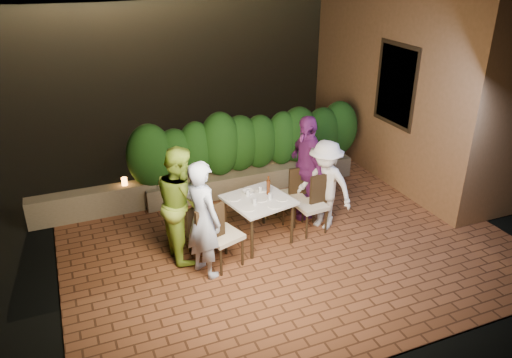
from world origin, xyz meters
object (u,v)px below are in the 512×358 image
beer_bottle (268,185)px  diner_purple (306,167)px  diner_blue (203,220)px  diner_green (181,203)px  diner_white (325,185)px  dining_table (258,220)px  parapet_lamp (124,181)px  bowl (248,192)px  chair_left_back (204,226)px  chair_right_front (311,204)px  chair_right_back (290,194)px  chair_left_front (223,234)px

beer_bottle → diner_purple: (0.88, 0.39, 0.01)m
diner_blue → diner_green: diner_green is taller
beer_bottle → diner_white: 0.99m
dining_table → parapet_lamp: size_ratio=6.66×
diner_white → beer_bottle: bearing=-126.1°
diner_blue → diner_purple: (2.15, 1.01, 0.03)m
dining_table → bowl: bearing=105.6°
chair_left_back → diner_blue: (-0.17, -0.56, 0.46)m
parapet_lamp → beer_bottle: bearing=-41.0°
chair_right_front → chair_right_back: 0.52m
chair_left_back → diner_purple: (1.99, 0.45, 0.49)m
chair_left_back → diner_green: (-0.32, 0.03, 0.46)m
chair_left_front → diner_blue: (-0.32, -0.09, 0.36)m
chair_right_front → parapet_lamp: size_ratio=7.10×
diner_purple → diner_blue: bearing=-62.8°
dining_table → diner_green: 1.33m
beer_bottle → chair_right_back: size_ratio=0.33×
bowl → parapet_lamp: size_ratio=1.28×
beer_bottle → chair_left_front: size_ratio=0.30×
diner_green → diner_white: (2.41, -0.07, -0.12)m
chair_right_back → diner_green: bearing=16.0°
beer_bottle → parapet_lamp: (-2.01, 1.75, -0.34)m
beer_bottle → chair_right_front: (0.70, -0.15, -0.41)m
dining_table → parapet_lamp: dining_table is taller
diner_purple → diner_green: bearing=-77.6°
dining_table → diner_green: diner_green is taller
dining_table → diner_purple: (1.09, 0.48, 0.54)m
diner_blue → chair_right_front: bearing=-99.9°
diner_white → parapet_lamp: diner_white is taller
chair_right_front → diner_blue: bearing=8.3°
diner_blue → diner_purple: 2.38m
diner_white → diner_blue: bearing=-107.2°
diner_purple → parapet_lamp: size_ratio=13.14×
chair_right_back → diner_white: size_ratio=0.62×
diner_purple → chair_right_back: bearing=-80.2°
dining_table → chair_right_back: bearing=29.7°
diner_purple → parapet_lamp: diner_purple is taller
dining_table → chair_right_back: chair_right_back is taller
diner_blue → diner_purple: size_ratio=0.96×
chair_right_front → diner_green: (-2.13, 0.12, 0.39)m
chair_right_back → parapet_lamp: bearing=-23.4°
chair_right_back → diner_green: diner_green is taller
chair_right_front → diner_green: bearing=-8.2°
diner_blue → diner_green: (-0.15, 0.59, 0.01)m
beer_bottle → chair_left_back: (-1.11, -0.06, -0.48)m
beer_bottle → chair_left_front: beer_bottle is taller
dining_table → diner_white: 1.25m
diner_green → diner_purple: diner_purple is taller
diner_purple → parapet_lamp: 3.22m
chair_right_front → diner_blue: size_ratio=0.56×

